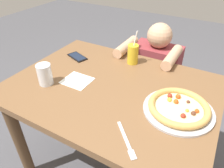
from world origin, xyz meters
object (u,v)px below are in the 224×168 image
water_cup_clear (45,74)px  cell_phone (77,57)px  drink_cup_colored (133,54)px  fork (127,141)px  diner_seated (153,80)px  pizza_near (179,108)px

water_cup_clear → cell_phone: (-0.04, 0.34, -0.06)m
drink_cup_colored → fork: drink_cup_colored is taller
water_cup_clear → diner_seated: size_ratio=0.13×
pizza_near → drink_cup_colored: bearing=140.3°
drink_cup_colored → cell_phone: bearing=-162.3°
pizza_near → diner_seated: bearing=116.2°
pizza_near → cell_phone: bearing=164.7°
diner_seated → cell_phone: bearing=-131.1°
drink_cup_colored → diner_seated: 0.54m
drink_cup_colored → diner_seated: size_ratio=0.24×
fork → diner_seated: 1.05m
pizza_near → cell_phone: (-0.76, 0.21, -0.02)m
pizza_near → water_cup_clear: water_cup_clear is taller
drink_cup_colored → water_cup_clear: (-0.32, -0.46, -0.00)m
pizza_near → fork: 0.32m
fork → cell_phone: cell_phone is taller
pizza_near → water_cup_clear: bearing=-169.2°
water_cup_clear → fork: water_cup_clear is taller
pizza_near → cell_phone: size_ratio=2.00×
pizza_near → fork: (-0.13, -0.29, -0.02)m
drink_cup_colored → cell_phone: drink_cup_colored is taller
drink_cup_colored → pizza_near: bearing=-39.7°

